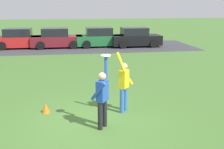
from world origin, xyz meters
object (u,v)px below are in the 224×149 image
object	(u,v)px
parked_car_black	(135,38)
person_defender	(124,83)
parked_car_red	(20,39)
frisbee_disc	(106,56)
parked_car_green	(100,38)
field_cone_orange	(46,108)
person_catcher	(102,96)
parked_car_maroon	(57,39)

from	to	relation	value
parked_car_black	person_defender	bearing A→B (deg)	-105.90
person_defender	parked_car_red	distance (m)	15.86
parked_car_red	frisbee_disc	bearing A→B (deg)	-73.78
person_defender	parked_car_red	xyz separation A→B (m)	(-5.61, 14.83, -0.25)
parked_car_red	parked_car_black	bearing A→B (deg)	-4.37
parked_car_green	field_cone_orange	world-z (taller)	parked_car_green
parked_car_black	person_catcher	bearing A→B (deg)	-107.76
parked_car_red	parked_car_maroon	size ratio (longest dim) A/B	1.00
frisbee_disc	parked_car_maroon	size ratio (longest dim) A/B	0.07
field_cone_orange	person_defender	bearing A→B (deg)	-6.24
frisbee_disc	parked_car_red	size ratio (longest dim) A/B	0.07
person_catcher	parked_car_green	size ratio (longest dim) A/B	0.50
person_defender	parked_car_green	distance (m)	14.72
person_catcher	field_cone_orange	bearing A→B (deg)	86.01
frisbee_disc	parked_car_black	size ratio (longest dim) A/B	0.07
parked_car_maroon	parked_car_green	xyz separation A→B (m)	(3.59, 0.01, 0.00)
person_defender	frisbee_disc	distance (m)	1.65
parked_car_black	field_cone_orange	xyz separation A→B (m)	(-6.36, -13.99, -0.57)
frisbee_disc	parked_car_black	bearing A→B (deg)	73.50
person_defender	parked_car_red	bearing A→B (deg)	-123.12
person_catcher	parked_car_green	distance (m)	15.95
frisbee_disc	parked_car_green	size ratio (longest dim) A/B	0.07
parked_car_green	parked_car_red	bearing A→B (deg)	177.78
person_defender	field_cone_orange	distance (m)	2.70
person_catcher	parked_car_black	world-z (taller)	person_catcher
parked_car_maroon	parked_car_black	xyz separation A→B (m)	(6.49, -0.41, 0.00)
person_defender	parked_car_green	bearing A→B (deg)	-147.37
person_defender	field_cone_orange	xyz separation A→B (m)	(-2.56, 0.28, -0.82)
field_cone_orange	parked_car_red	bearing A→B (deg)	101.85
person_catcher	parked_car_maroon	bearing A→B (deg)	42.76
person_catcher	frisbee_disc	world-z (taller)	frisbee_disc
parked_car_red	parked_car_maroon	distance (m)	2.93
person_defender	parked_car_red	world-z (taller)	person_defender
parked_car_red	field_cone_orange	bearing A→B (deg)	-79.14
person_catcher	field_cone_orange	distance (m)	2.39
frisbee_disc	parked_car_maroon	bearing A→B (deg)	97.18
parked_car_green	parked_car_black	distance (m)	2.93
frisbee_disc	parked_car_red	world-z (taller)	frisbee_disc
parked_car_maroon	parked_car_green	size ratio (longest dim) A/B	1.00
person_defender	frisbee_disc	world-z (taller)	frisbee_disc
parked_car_maroon	person_catcher	bearing A→B (deg)	-84.36
parked_car_black	field_cone_orange	distance (m)	15.38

